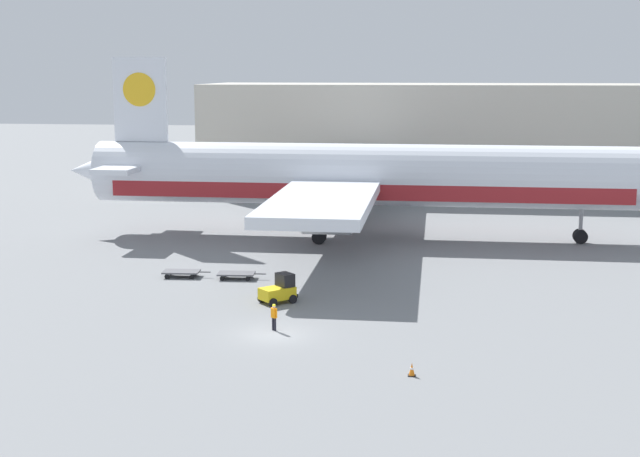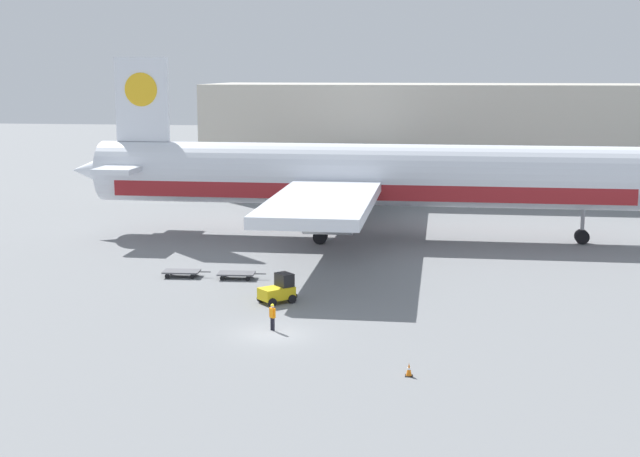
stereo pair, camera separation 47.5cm
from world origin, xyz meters
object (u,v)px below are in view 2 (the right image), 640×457
Objects in this scene: baggage_dolly_lead at (182,272)px; traffic_cone_near at (409,370)px; baggage_tug_foreground at (279,290)px; ground_crew_near at (272,315)px; airplane_main at (360,177)px; baggage_dolly_second at (237,274)px.

traffic_cone_near is (18.35, -20.40, -0.04)m from baggage_dolly_lead.
baggage_tug_foreground reaches higher than ground_crew_near.
baggage_tug_foreground reaches higher than traffic_cone_near.
traffic_cone_near is (6.18, -38.31, -5.49)m from airplane_main.
baggage_dolly_lead is 4.36m from baggage_dolly_second.
airplane_main reaches higher than ground_crew_near.
baggage_tug_foreground is 16.78m from traffic_cone_near.
airplane_main is at bearing 62.75° from baggage_dolly_second.
ground_crew_near reaches higher than baggage_dolly_lead.
airplane_main is at bearing 52.02° from baggage_dolly_lead.
ground_crew_near reaches higher than baggage_dolly_second.
baggage_dolly_lead and baggage_dolly_second have the same top height.
airplane_main is 31.60m from ground_crew_near.
baggage_dolly_second is 2.21× the size of ground_crew_near.
traffic_cone_near is at bearing -81.12° from airplane_main.
baggage_tug_foreground is 3.87× the size of traffic_cone_near.
baggage_dolly_second is 14.19m from ground_crew_near.
baggage_tug_foreground is at bearing -97.98° from airplane_main.
airplane_main is 15.50× the size of baggage_dolly_second.
baggage_dolly_lead is 2.21× the size of ground_crew_near.
baggage_tug_foreground is 7.92m from baggage_dolly_second.
traffic_cone_near is at bearing -59.26° from baggage_dolly_second.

